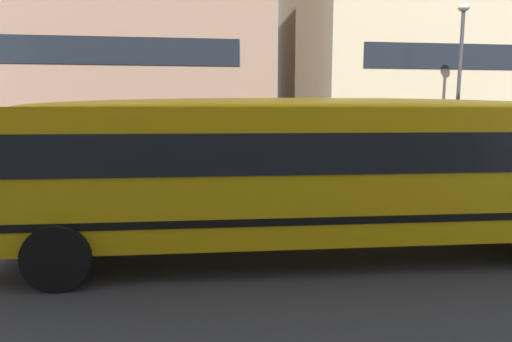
{
  "coord_description": "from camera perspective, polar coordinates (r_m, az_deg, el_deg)",
  "views": [
    {
      "loc": [
        -2.88,
        -8.79,
        2.63
      ],
      "look_at": [
        -1.91,
        -0.65,
        1.5
      ],
      "focal_mm": 29.63,
      "sensor_mm": 36.0,
      "label": 1
    }
  ],
  "objects": [
    {
      "name": "ground_plane",
      "position": [
        9.61,
        11.02,
        -8.17
      ],
      "size": [
        400.0,
        400.0,
        0.0
      ],
      "primitive_type": "plane",
      "color": "#38383D"
    },
    {
      "name": "sidewalk_far",
      "position": [
        17.03,
        3.01,
        -1.02
      ],
      "size": [
        120.0,
        3.0,
        0.01
      ],
      "primitive_type": "cube",
      "color": "gray",
      "rests_on": "ground_plane"
    },
    {
      "name": "lane_centreline",
      "position": [
        9.61,
        11.02,
        -8.15
      ],
      "size": [
        110.0,
        0.16,
        0.01
      ],
      "primitive_type": "cube",
      "color": "silver",
      "rests_on": "ground_plane"
    },
    {
      "name": "school_bus",
      "position": [
        7.88,
        9.96,
        1.11
      ],
      "size": [
        13.0,
        3.23,
        2.89
      ],
      "rotation": [
        0.0,
        0.0,
        -0.02
      ],
      "color": "yellow",
      "rests_on": "ground_plane"
    },
    {
      "name": "street_lamp",
      "position": [
        18.82,
        25.81,
        12.23
      ],
      "size": [
        0.44,
        0.44,
        6.8
      ],
      "color": "#38383D",
      "rests_on": "ground_plane"
    },
    {
      "name": "apartment_block_far_left",
      "position": [
        26.59,
        -22.99,
        19.46
      ],
      "size": [
        19.84,
        14.03,
        16.5
      ],
      "color": "#93705B",
      "rests_on": "ground_plane"
    },
    {
      "name": "apartment_block_far_centre",
      "position": [
        29.27,
        23.47,
        18.3
      ],
      "size": [
        17.34,
        13.91,
        16.5
      ],
      "color": "#C6B28E",
      "rests_on": "ground_plane"
    }
  ]
}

